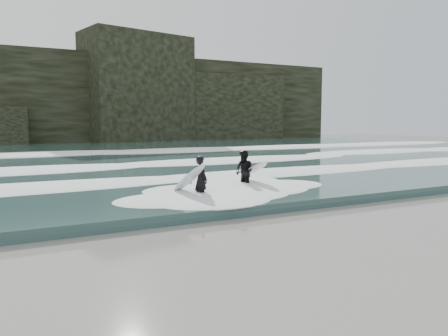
{
  "coord_description": "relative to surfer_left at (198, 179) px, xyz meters",
  "views": [
    {
      "loc": [
        -5.91,
        -6.98,
        2.61
      ],
      "look_at": [
        0.97,
        6.16,
        1.0
      ],
      "focal_mm": 35.0,
      "sensor_mm": 36.0,
      "label": 1
    }
  ],
  "objects": [
    {
      "name": "surfer_right",
      "position": [
        2.42,
        1.1,
        0.02
      ],
      "size": [
        1.19,
        1.98,
        1.53
      ],
      "color": "black",
      "rests_on": "ground"
    },
    {
      "name": "sea",
      "position": [
        0.26,
        23.39,
        -0.61
      ],
      "size": [
        90.0,
        52.0,
        0.3
      ],
      "primitive_type": "cube",
      "color": "#2C4B49",
      "rests_on": "ground"
    },
    {
      "name": "foam_near",
      "position": [
        0.26,
        3.39,
        -0.36
      ],
      "size": [
        60.0,
        3.2,
        0.2
      ],
      "primitive_type": "ellipsoid",
      "color": "white",
      "rests_on": "sea"
    },
    {
      "name": "foam_far",
      "position": [
        0.26,
        19.39,
        -0.31
      ],
      "size": [
        60.0,
        4.8,
        0.3
      ],
      "primitive_type": "ellipsoid",
      "color": "white",
      "rests_on": "sea"
    },
    {
      "name": "ground",
      "position": [
        0.26,
        -5.61,
        -0.76
      ],
      "size": [
        120.0,
        120.0,
        0.0
      ],
      "primitive_type": "plane",
      "color": "#83624C",
      "rests_on": "ground"
    },
    {
      "name": "headland",
      "position": [
        0.26,
        40.39,
        4.24
      ],
      "size": [
        70.0,
        9.0,
        10.0
      ],
      "primitive_type": "cube",
      "color": "black",
      "rests_on": "ground"
    },
    {
      "name": "foam_mid",
      "position": [
        0.26,
        10.39,
        -0.34
      ],
      "size": [
        60.0,
        4.0,
        0.24
      ],
      "primitive_type": "ellipsoid",
      "color": "white",
      "rests_on": "sea"
    },
    {
      "name": "surfer_left",
      "position": [
        0.0,
        0.0,
        0.0
      ],
      "size": [
        1.06,
        1.72,
        1.5
      ],
      "color": "black",
      "rests_on": "ground"
    }
  ]
}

